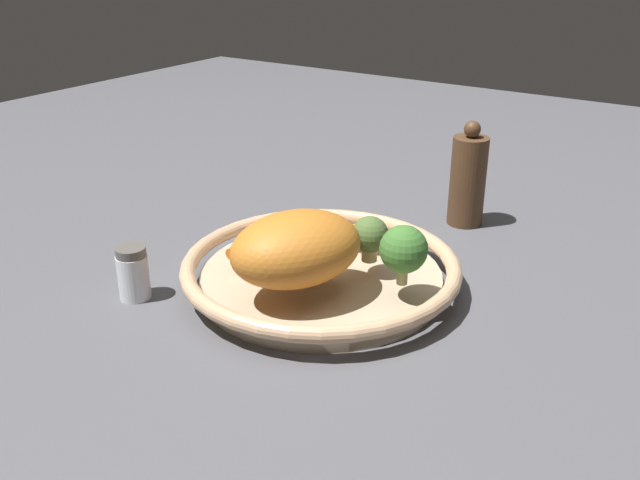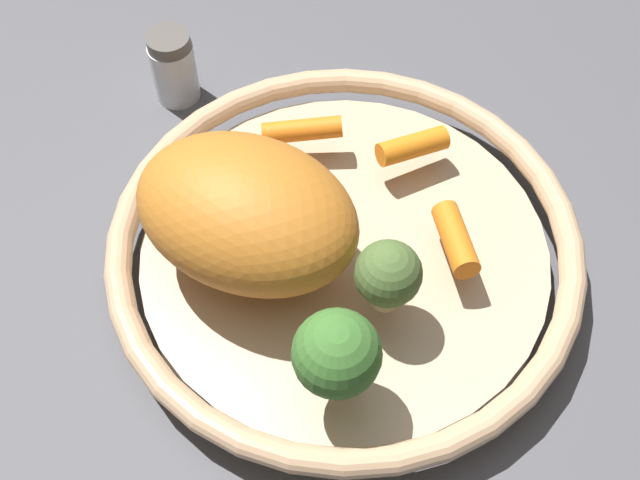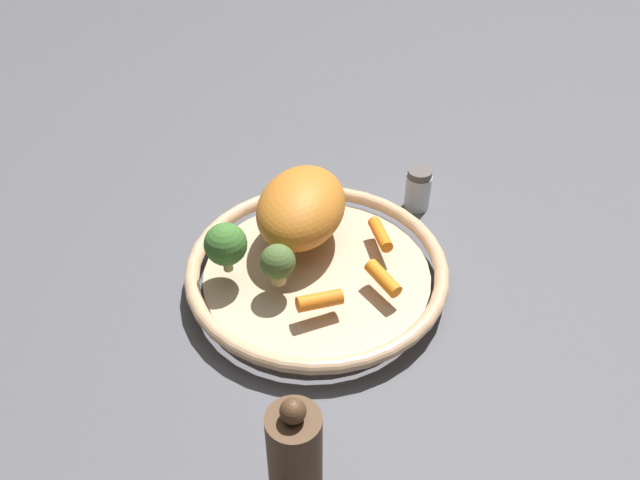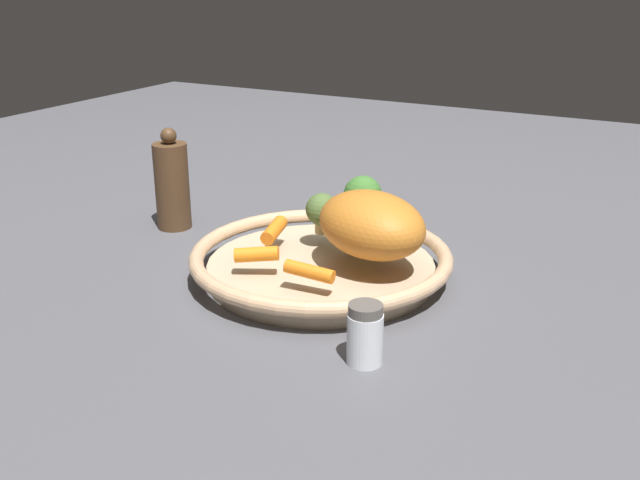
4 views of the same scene
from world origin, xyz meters
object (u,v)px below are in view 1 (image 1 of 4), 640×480
(roast_chicken_piece, at_px, (296,248))
(salt_shaker, at_px, (133,273))
(baby_carrot_right, at_px, (294,225))
(broccoli_floret_small, at_px, (370,236))
(serving_bowl, at_px, (321,272))
(baby_carrot_center, at_px, (359,232))
(broccoli_floret_large, at_px, (404,250))
(baby_carrot_near_rim, at_px, (245,244))
(pepper_mill, at_px, (468,179))

(roast_chicken_piece, relative_size, salt_shaker, 2.35)
(baby_carrot_right, distance_m, salt_shaker, 0.22)
(broccoli_floret_small, bearing_deg, serving_bowl, 27.11)
(broccoli_floret_small, bearing_deg, baby_carrot_center, -48.13)
(broccoli_floret_small, distance_m, broccoli_floret_large, 0.07)
(baby_carrot_near_rim, bearing_deg, pepper_mill, -115.40)
(serving_bowl, distance_m, baby_carrot_near_rim, 0.10)
(baby_carrot_near_rim, relative_size, baby_carrot_right, 1.11)
(serving_bowl, relative_size, pepper_mill, 2.18)
(broccoli_floret_small, relative_size, broccoli_floret_large, 0.81)
(broccoli_floret_small, bearing_deg, baby_carrot_near_rim, 22.82)
(baby_carrot_center, height_order, salt_shaker, salt_shaker)
(baby_carrot_center, bearing_deg, broccoli_floret_large, 142.23)
(baby_carrot_right, bearing_deg, baby_carrot_center, -162.64)
(roast_chicken_piece, xyz_separation_m, baby_carrot_right, (0.09, -0.12, -0.03))
(baby_carrot_center, bearing_deg, baby_carrot_near_rim, 47.95)
(baby_carrot_near_rim, bearing_deg, broccoli_floret_large, -172.24)
(baby_carrot_center, height_order, broccoli_floret_small, broccoli_floret_small)
(roast_chicken_piece, height_order, salt_shaker, roast_chicken_piece)
(baby_carrot_near_rim, height_order, salt_shaker, salt_shaker)
(broccoli_floret_large, bearing_deg, salt_shaker, 25.86)
(baby_carrot_near_rim, bearing_deg, baby_carrot_center, -132.05)
(roast_chicken_piece, bearing_deg, broccoli_floret_small, -114.02)
(broccoli_floret_large, distance_m, pepper_mill, 0.31)
(salt_shaker, height_order, pepper_mill, pepper_mill)
(broccoli_floret_large, bearing_deg, pepper_mill, -80.85)
(salt_shaker, relative_size, pepper_mill, 0.42)
(roast_chicken_piece, height_order, pepper_mill, pepper_mill)
(broccoli_floret_small, bearing_deg, roast_chicken_piece, 65.98)
(pepper_mill, bearing_deg, salt_shaker, 61.53)
(serving_bowl, xyz_separation_m, roast_chicken_piece, (-0.01, 0.07, 0.06))
(baby_carrot_near_rim, bearing_deg, salt_shaker, 53.45)
(broccoli_floret_small, xyz_separation_m, broccoli_floret_large, (-0.06, 0.03, 0.01))
(serving_bowl, xyz_separation_m, broccoli_floret_large, (-0.12, 0.01, 0.06))
(broccoli_floret_large, xyz_separation_m, salt_shaker, (0.29, 0.14, -0.05))
(baby_carrot_near_rim, bearing_deg, serving_bowl, -159.80)
(pepper_mill, bearing_deg, roast_chicken_piece, 81.45)
(roast_chicken_piece, distance_m, broccoli_floret_small, 0.10)
(serving_bowl, bearing_deg, broccoli_floret_small, -152.89)
(baby_carrot_right, distance_m, broccoli_floret_large, 0.20)
(baby_carrot_right, bearing_deg, salt_shaker, 63.44)
(baby_carrot_near_rim, relative_size, salt_shaker, 0.92)
(roast_chicken_piece, relative_size, baby_carrot_near_rim, 2.56)
(baby_carrot_center, height_order, pepper_mill, pepper_mill)
(serving_bowl, height_order, baby_carrot_right, baby_carrot_right)
(broccoli_floret_small, relative_size, salt_shaker, 0.85)
(serving_bowl, height_order, baby_carrot_near_rim, baby_carrot_near_rim)
(roast_chicken_piece, bearing_deg, serving_bowl, -80.61)
(baby_carrot_center, bearing_deg, pepper_mill, -104.62)
(roast_chicken_piece, relative_size, pepper_mill, 0.99)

